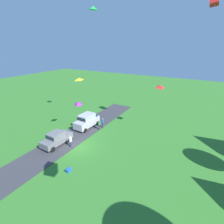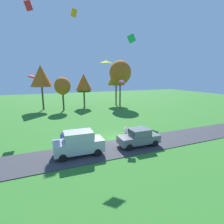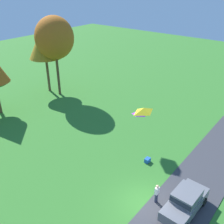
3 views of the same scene
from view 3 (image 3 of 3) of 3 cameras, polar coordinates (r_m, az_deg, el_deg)
The scene contains 9 objects.
ground_plane at distance 21.13m, azimuth 6.74°, elevation -19.29°, with size 120.00×120.00×0.00m, color #337528.
pavement_strip at distance 20.44m, azimuth 12.76°, elevation -21.94°, with size 36.00×4.40×0.06m, color #38383D.
car_sedan_by_flagpole at distance 20.45m, azimuth 15.68°, elevation -18.18°, with size 4.46×2.07×1.84m.
person_on_lawn at distance 20.77m, azimuth 9.69°, elevation -17.13°, with size 0.36×0.24×1.71m.
tree_left_of_center at distance 38.49m, azimuth -14.55°, elevation 14.56°, with size 4.52×4.52×9.55m.
tree_lone_near at distance 36.74m, azimuth -12.42°, elevation 15.48°, with size 5.17×5.17×10.92m.
cooler_box at distance 24.83m, azimuth 7.73°, elevation -10.34°, with size 0.56×0.40×0.40m, color blue.
kite_diamond_mid_center at distance 14.53m, azimuth 6.90°, elevation 0.42°, with size 0.72×1.06×0.26m, color yellow.
kite_diamond_high_right at distance 18.62m, azimuth 5.90°, elevation -0.18°, with size 0.79×0.71×0.32m, color purple.
Camera 3 is at (-12.67, -7.10, 15.35)m, focal length 42.00 mm.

